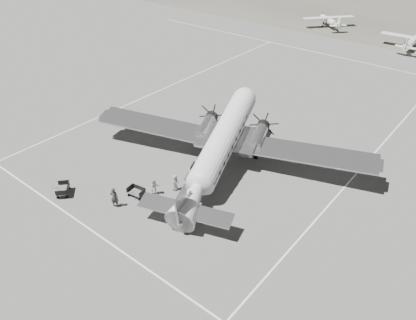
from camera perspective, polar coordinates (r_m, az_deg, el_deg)
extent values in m
plane|color=slate|center=(41.71, 0.83, -0.77)|extent=(260.00, 260.00, 0.00)
cube|color=white|center=(34.22, -14.15, -10.91)|extent=(60.00, 0.15, 0.01)
cube|color=white|center=(37.03, 15.68, -7.24)|extent=(0.15, 80.00, 0.01)
cube|color=white|center=(58.98, -7.00, 9.62)|extent=(0.15, 60.00, 0.01)
cube|color=white|center=(74.33, 20.83, 12.73)|extent=(90.00, 0.15, 0.01)
imported|color=#2E2E2E|center=(36.76, -13.03, -5.13)|extent=(0.87, 0.77, 1.99)
imported|color=silver|center=(37.62, -7.49, -3.78)|extent=(0.97, 1.02, 1.66)
imported|color=#A8A8A6|center=(38.00, -4.67, -3.17)|extent=(0.61, 0.86, 1.65)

